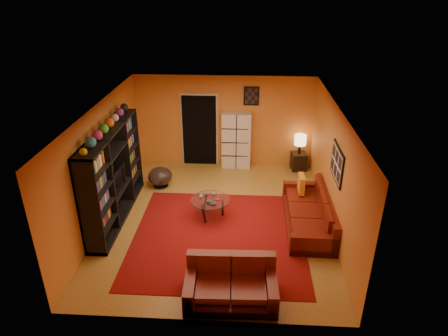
# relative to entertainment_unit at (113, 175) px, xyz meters

# --- Properties ---
(floor) EXTENTS (6.00, 6.00, 0.00)m
(floor) POSITION_rel_entertainment_unit_xyz_m (2.27, 0.00, -1.05)
(floor) COLOR olive
(floor) RESTS_ON ground
(ceiling) EXTENTS (6.00, 6.00, 0.00)m
(ceiling) POSITION_rel_entertainment_unit_xyz_m (2.27, 0.00, 1.55)
(ceiling) COLOR white
(ceiling) RESTS_ON wall_back
(wall_back) EXTENTS (6.00, 0.00, 6.00)m
(wall_back) POSITION_rel_entertainment_unit_xyz_m (2.27, 3.00, 0.25)
(wall_back) COLOR orange
(wall_back) RESTS_ON floor
(wall_front) EXTENTS (6.00, 0.00, 6.00)m
(wall_front) POSITION_rel_entertainment_unit_xyz_m (2.27, -3.00, 0.25)
(wall_front) COLOR orange
(wall_front) RESTS_ON floor
(wall_left) EXTENTS (0.00, 6.00, 6.00)m
(wall_left) POSITION_rel_entertainment_unit_xyz_m (-0.23, 0.00, 0.25)
(wall_left) COLOR orange
(wall_left) RESTS_ON floor
(wall_right) EXTENTS (0.00, 6.00, 6.00)m
(wall_right) POSITION_rel_entertainment_unit_xyz_m (4.78, 0.00, 0.25)
(wall_right) COLOR orange
(wall_right) RESTS_ON floor
(rug) EXTENTS (3.60, 3.60, 0.01)m
(rug) POSITION_rel_entertainment_unit_xyz_m (2.38, -0.70, -1.04)
(rug) COLOR #610B0B
(rug) RESTS_ON floor
(doorway) EXTENTS (0.95, 0.10, 2.04)m
(doorway) POSITION_rel_entertainment_unit_xyz_m (1.57, 2.96, -0.03)
(doorway) COLOR black
(doorway) RESTS_ON floor
(wall_art_right) EXTENTS (0.03, 1.00, 0.70)m
(wall_art_right) POSITION_rel_entertainment_unit_xyz_m (4.75, -0.30, 0.55)
(wall_art_right) COLOR black
(wall_art_right) RESTS_ON wall_right
(wall_art_back) EXTENTS (0.42, 0.03, 0.52)m
(wall_art_back) POSITION_rel_entertainment_unit_xyz_m (3.02, 2.98, 1.00)
(wall_art_back) COLOR black
(wall_art_back) RESTS_ON wall_back
(entertainment_unit) EXTENTS (0.45, 3.00, 2.10)m
(entertainment_unit) POSITION_rel_entertainment_unit_xyz_m (0.00, 0.00, 0.00)
(entertainment_unit) COLOR black
(entertainment_unit) RESTS_ON floor
(tv) EXTENTS (0.85, 0.11, 0.49)m
(tv) POSITION_rel_entertainment_unit_xyz_m (0.05, -0.08, -0.08)
(tv) COLOR black
(tv) RESTS_ON entertainment_unit
(sofa) EXTENTS (1.01, 2.40, 0.85)m
(sofa) POSITION_rel_entertainment_unit_xyz_m (4.42, -0.10, -0.77)
(sofa) COLOR #54110B
(sofa) RESTS_ON rug
(loveseat) EXTENTS (1.58, 0.98, 0.85)m
(loveseat) POSITION_rel_entertainment_unit_xyz_m (2.71, -2.42, -0.77)
(loveseat) COLOR #54110B
(loveseat) RESTS_ON rug
(throw_pillow) EXTENTS (0.12, 0.42, 0.42)m
(throw_pillow) POSITION_rel_entertainment_unit_xyz_m (4.22, 0.62, -0.42)
(throw_pillow) COLOR orange
(throw_pillow) RESTS_ON sofa
(coffee_table) EXTENTS (0.89, 0.89, 0.45)m
(coffee_table) POSITION_rel_entertainment_unit_xyz_m (2.14, 0.07, -0.64)
(coffee_table) COLOR silver
(coffee_table) RESTS_ON floor
(storage_cabinet) EXTENTS (0.82, 0.38, 1.62)m
(storage_cabinet) POSITION_rel_entertainment_unit_xyz_m (2.64, 2.80, -0.24)
(storage_cabinet) COLOR silver
(storage_cabinet) RESTS_ON floor
(bowl_chair) EXTENTS (0.63, 0.63, 0.52)m
(bowl_chair) POSITION_rel_entertainment_unit_xyz_m (0.69, 1.48, -0.77)
(bowl_chair) COLOR black
(bowl_chair) RESTS_ON floor
(side_table) EXTENTS (0.45, 0.45, 0.50)m
(side_table) POSITION_rel_entertainment_unit_xyz_m (4.42, 2.71, -0.80)
(side_table) COLOR black
(side_table) RESTS_ON floor
(table_lamp) EXTENTS (0.33, 0.33, 0.54)m
(table_lamp) POSITION_rel_entertainment_unit_xyz_m (4.42, 2.71, -0.16)
(table_lamp) COLOR black
(table_lamp) RESTS_ON side_table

